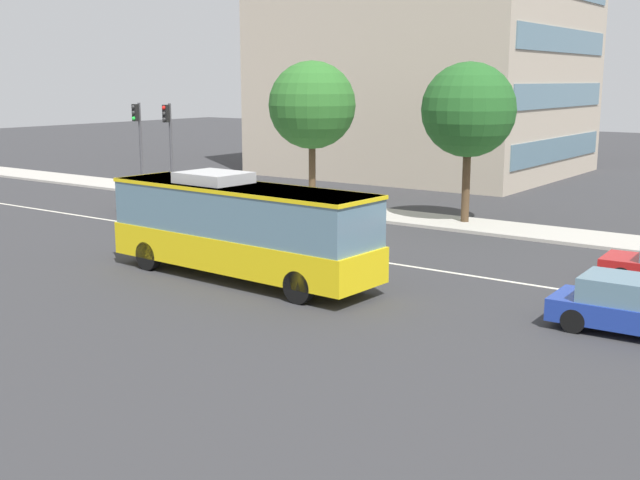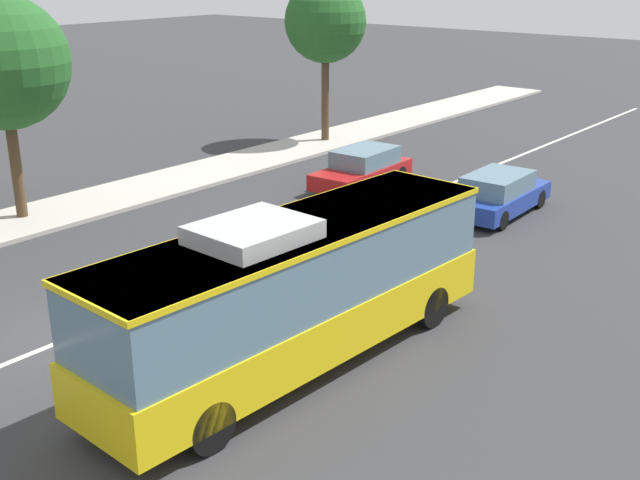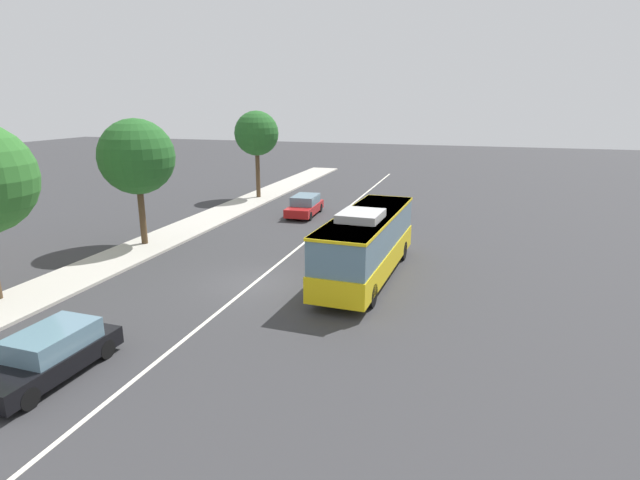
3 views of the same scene
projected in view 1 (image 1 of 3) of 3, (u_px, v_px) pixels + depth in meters
The scene contains 11 objects.
ground_plane at pixel (278, 246), 31.42m from camera, with size 160.00×160.00×0.00m, color #333335.
sidewalk_kerb at pixel (387, 216), 38.09m from camera, with size 80.00×3.15×0.14m, color #B2ADA3.
lane_centre_line at pixel (278, 246), 31.42m from camera, with size 76.00×0.16×0.01m, color silver.
transit_bus at pixel (240, 225), 25.95m from camera, with size 10.11×2.98×3.46m.
sedan_black at pixel (162, 200), 38.66m from camera, with size 4.55×1.92×1.46m.
sedan_blue at pixel (639, 307), 20.41m from camera, with size 4.56×1.95×1.46m.
traffic_light_near_corner at pixel (138, 132), 45.30m from camera, with size 0.32×0.62×5.20m.
traffic_light_mid_block at pixel (169, 133), 44.08m from camera, with size 0.32×0.62×5.20m.
street_tree_kerbside_left at pixel (312, 105), 40.87m from camera, with size 4.52×4.52×7.46m.
street_tree_kerbside_centre at pixel (469, 110), 35.12m from camera, with size 4.21×4.21×7.28m.
office_block_background at pixel (428, 25), 54.98m from camera, with size 19.48×17.37×20.40m.
Camera 1 is at (19.31, -23.98, 6.46)m, focal length 44.53 mm.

